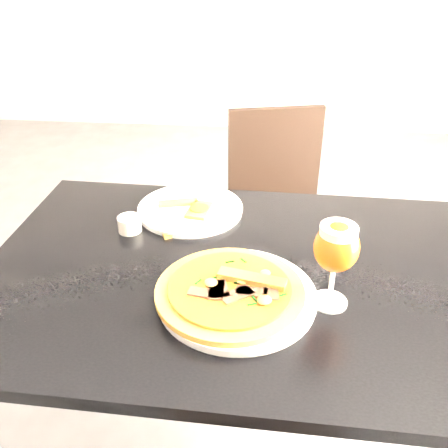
# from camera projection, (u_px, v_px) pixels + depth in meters

# --- Properties ---
(dining_table) EXTENTS (1.22, 0.84, 0.75)m
(dining_table) POSITION_uv_depth(u_px,v_px,m) (241.00, 300.00, 1.19)
(dining_table) COLOR black
(dining_table) RESTS_ON ground
(chair_far) EXTENTS (0.47, 0.47, 0.84)m
(chair_far) POSITION_uv_depth(u_px,v_px,m) (279.00, 210.00, 1.97)
(chair_far) COLOR black
(chair_far) RESTS_ON ground
(plate_main) EXTENTS (0.41, 0.41, 0.02)m
(plate_main) POSITION_uv_depth(u_px,v_px,m) (237.00, 296.00, 1.05)
(plate_main) COLOR white
(plate_main) RESTS_ON dining_table
(pizza) EXTENTS (0.31, 0.31, 0.03)m
(pizza) POSITION_uv_depth(u_px,v_px,m) (230.00, 290.00, 1.04)
(pizza) COLOR #9F6526
(pizza) RESTS_ON plate_main
(plate_second) EXTENTS (0.37, 0.37, 0.02)m
(plate_second) POSITION_uv_depth(u_px,v_px,m) (190.00, 209.00, 1.38)
(plate_second) COLOR white
(plate_second) RESTS_ON dining_table
(crust_scraps) EXTENTS (0.15, 0.11, 0.01)m
(crust_scraps) POSITION_uv_depth(u_px,v_px,m) (192.00, 207.00, 1.36)
(crust_scraps) COLOR #9F6526
(crust_scraps) RESTS_ON plate_second
(loose_crust) EXTENTS (0.10, 0.07, 0.01)m
(loose_crust) POSITION_uv_depth(u_px,v_px,m) (182.00, 232.00, 1.28)
(loose_crust) COLOR #9F6526
(loose_crust) RESTS_ON dining_table
(sauce_cup) EXTENTS (0.06, 0.06, 0.04)m
(sauce_cup) POSITION_uv_depth(u_px,v_px,m) (129.00, 223.00, 1.28)
(sauce_cup) COLOR beige
(sauce_cup) RESTS_ON dining_table
(beer_glass) EXTENTS (0.09, 0.09, 0.19)m
(beer_glass) POSITION_uv_depth(u_px,v_px,m) (336.00, 248.00, 0.98)
(beer_glass) COLOR silver
(beer_glass) RESTS_ON dining_table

